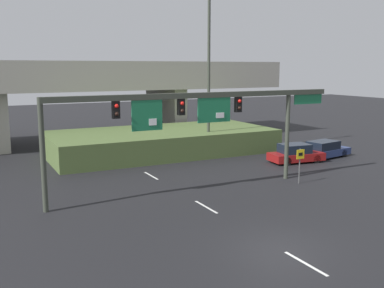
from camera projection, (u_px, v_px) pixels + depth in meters
ground_plane at (278, 248)px, 18.61m from camera, size 160.00×160.00×0.00m
lane_markings at (151, 176)px, 30.99m from camera, size 0.14×33.97×0.01m
signal_gantry at (196, 111)px, 26.34m from camera, size 18.64×0.44×5.93m
speed_limit_sign at (300, 161)px, 28.63m from camera, size 0.60×0.11×2.28m
highway_light_pole_near at (209, 48)px, 36.96m from camera, size 0.70×0.36×17.12m
overpass_bridge at (87, 85)px, 44.82m from camera, size 40.09×9.99×7.96m
grass_embankment at (162, 142)px, 39.17m from camera, size 19.22×8.93×1.98m
parked_sedan_near_right at (296, 154)px, 35.30m from camera, size 4.45×2.37×1.46m
parked_sedan_mid_right at (324, 150)px, 37.13m from camera, size 5.02×2.59×1.40m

